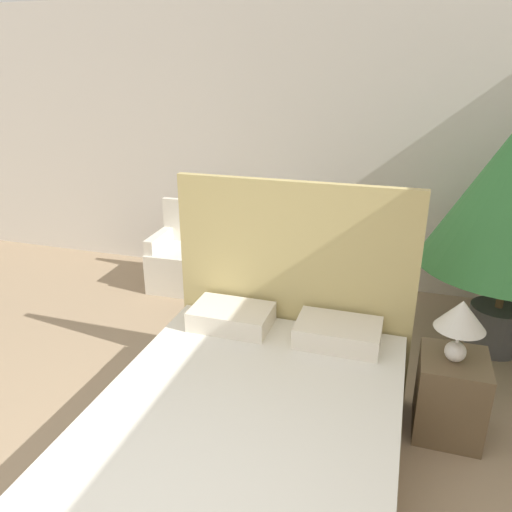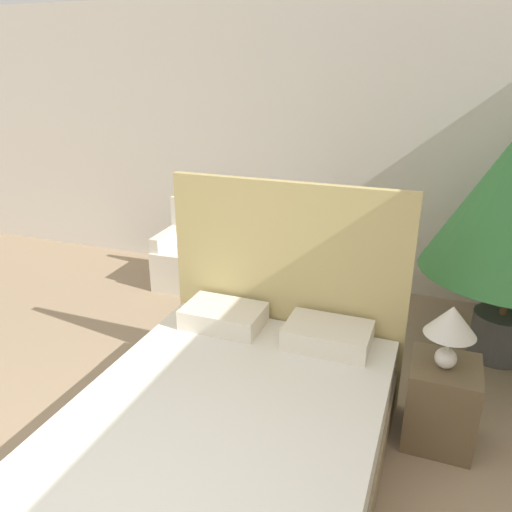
% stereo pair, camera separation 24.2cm
% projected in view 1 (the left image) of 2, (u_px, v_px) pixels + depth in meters
% --- Properties ---
extents(wall_back, '(10.00, 0.06, 2.90)m').
position_uv_depth(wall_back, '(325.00, 148.00, 5.09)').
color(wall_back, silver).
rests_on(wall_back, ground_plane).
extents(bed, '(1.68, 2.09, 1.55)m').
position_uv_depth(bed, '(252.00, 427.00, 2.86)').
color(bed, '#8C7A5B').
rests_on(bed, ground_plane).
extents(armchair_near_window_left, '(0.69, 0.63, 0.90)m').
position_uv_depth(armchair_near_window_left, '(186.00, 262.00, 5.33)').
color(armchair_near_window_left, silver).
rests_on(armchair_near_window_left, ground_plane).
extents(armchair_near_window_right, '(0.74, 0.68, 0.90)m').
position_uv_depth(armchair_near_window_right, '(278.00, 273.00, 5.05)').
color(armchair_near_window_right, silver).
rests_on(armchair_near_window_right, ground_plane).
extents(nightstand, '(0.41, 0.44, 0.55)m').
position_uv_depth(nightstand, '(450.00, 395.00, 3.20)').
color(nightstand, brown).
rests_on(nightstand, ground_plane).
extents(table_lamp, '(0.30, 0.30, 0.41)m').
position_uv_depth(table_lamp, '(461.00, 319.00, 2.98)').
color(table_lamp, white).
rests_on(table_lamp, nightstand).
extents(side_table, '(0.31, 0.31, 0.47)m').
position_uv_depth(side_table, '(231.00, 271.00, 5.21)').
color(side_table, gold).
rests_on(side_table, ground_plane).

